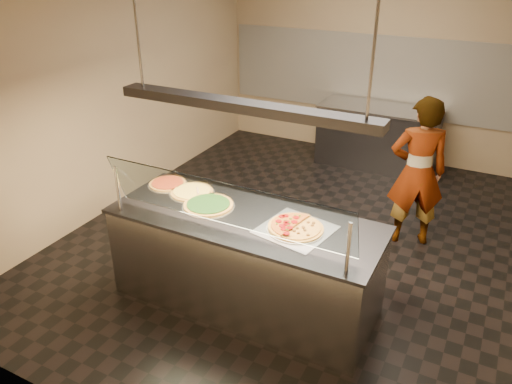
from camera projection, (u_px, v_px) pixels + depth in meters
The scene contains 19 objects.
ground at pixel (300, 238), 5.90m from camera, with size 5.00×6.00×0.02m, color black.
wall_back at pixel (380, 62), 7.63m from camera, with size 5.00×0.02×3.00m, color tan.
wall_front at pixel (106, 259), 2.84m from camera, with size 5.00×0.02×3.00m, color tan.
wall_left at pixel (120, 87), 6.26m from camera, with size 0.02×6.00×3.00m, color tan.
tile_band at pixel (378, 75), 7.69m from camera, with size 4.90×0.02×1.20m, color silver.
serving_counter at pixel (245, 261), 4.63m from camera, with size 2.47×0.94×0.93m.
sneeze_guard at pixel (224, 204), 4.02m from camera, with size 2.23×0.18×0.54m.
perforated_tray at pixel (296, 229), 4.24m from camera, with size 0.66×0.66×0.01m.
half_pizza_pepperoni at pixel (284, 223), 4.27m from camera, with size 0.32×0.50×0.05m.
half_pizza_sausage at pixel (308, 230), 4.18m from camera, with size 0.32×0.50×0.04m.
pizza_spinach at pixel (209, 205), 4.61m from camera, with size 0.49×0.49×0.03m.
pizza_cheese at pixel (192, 192), 4.86m from camera, with size 0.44×0.44×0.03m.
pizza_tomato at pixel (168, 183), 5.03m from camera, with size 0.39×0.39×0.03m.
pizza_spatula at pixel (202, 193), 4.81m from camera, with size 0.28×0.18×0.02m.
prep_table at pixel (377, 136), 7.64m from camera, with size 1.79×0.74×0.93m.
worker at pixel (417, 173), 5.47m from camera, with size 0.63×0.41×1.72m, color #363239.
heat_lamp_housing at pixel (243, 106), 3.97m from camera, with size 2.30×0.18×0.08m, color #2F2F34.
lamp_rod_left at pixel (137, 26), 4.14m from camera, with size 0.02×0.02×1.01m, color #B7B7BC.
lamp_rod_right at pixel (374, 47), 3.32m from camera, with size 0.02×0.02×1.01m, color #B7B7BC.
Camera 1 is at (1.85, -4.72, 3.10)m, focal length 35.00 mm.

